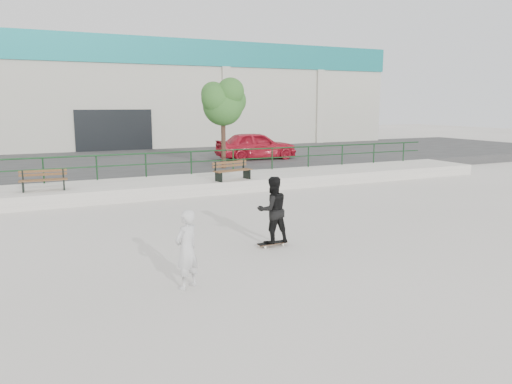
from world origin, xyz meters
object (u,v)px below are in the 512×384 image
bench_left (43,180)px  red_car (256,145)px  skateboard (272,243)px  bench_right (232,171)px  seated_skater (187,249)px  tree (224,101)px  standing_skater (273,210)px

bench_left → red_car: red_car is taller
skateboard → bench_right: bearing=72.2°
bench_right → red_car: (4.26, 6.69, 0.39)m
skateboard → seated_skater: size_ratio=0.50×
tree → standing_skater: size_ratio=2.53×
bench_right → skateboard: bench_right is taller
bench_right → bench_left: bearing=163.2°
bench_right → standing_skater: (-2.13, -7.71, 0.06)m
seated_skater → tree: bearing=-144.8°
red_car → standing_skater: (-6.39, -14.39, -0.33)m
bench_right → seated_skater: 10.80m
tree → skateboard: 12.48m
red_car → standing_skater: size_ratio=2.68×
bench_right → skateboard: size_ratio=2.20×
red_car → seated_skater: (-9.23, -16.28, -0.49)m
bench_right → standing_skater: 8.00m
tree → skateboard: (-3.29, -11.48, -3.63)m
tree → red_car: size_ratio=0.95×
seated_skater → skateboard: bearing=-176.5°
skateboard → seated_skater: seated_skater is taller
bench_right → standing_skater: standing_skater is taller
standing_skater → seated_skater: size_ratio=1.08×
seated_skater → red_car: bearing=-149.7°
bench_left → tree: tree is taller
tree → standing_skater: tree is taller
seated_skater → bench_left: bearing=-108.6°
tree → bench_right: bearing=-107.1°
tree → seated_skater: size_ratio=2.73×
skateboard → standing_skater: size_ratio=0.47×
bench_right → red_car: size_ratio=0.38×
red_car → standing_skater: red_car is taller
tree → seated_skater: 14.99m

